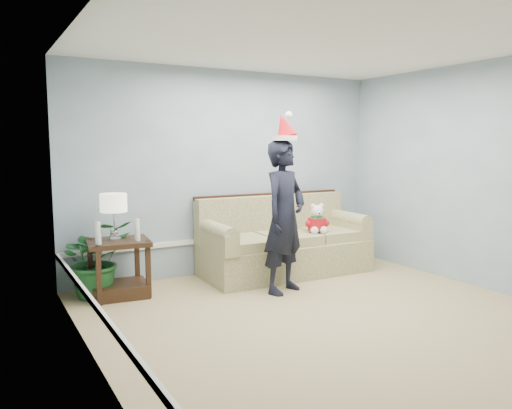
{
  "coord_description": "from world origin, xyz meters",
  "views": [
    {
      "loc": [
        -3.02,
        -3.52,
        1.73
      ],
      "look_at": [
        -0.13,
        1.55,
        1.02
      ],
      "focal_mm": 35.0,
      "sensor_mm": 36.0,
      "label": 1
    }
  ],
  "objects_px": {
    "sofa": "(283,245)",
    "houseplant": "(95,259)",
    "table_lamp": "(114,205)",
    "side_table": "(119,275)",
    "teddy_bear": "(317,222)",
    "man": "(284,217)"
  },
  "relations": [
    {
      "from": "sofa",
      "to": "houseplant",
      "type": "xyz_separation_m",
      "value": [
        -2.43,
        0.14,
        0.07
      ]
    },
    {
      "from": "sofa",
      "to": "houseplant",
      "type": "bearing_deg",
      "value": 178.26
    },
    {
      "from": "sofa",
      "to": "table_lamp",
      "type": "xyz_separation_m",
      "value": [
        -2.24,
        0.01,
        0.68
      ]
    },
    {
      "from": "side_table",
      "to": "table_lamp",
      "type": "distance_m",
      "value": 0.8
    },
    {
      "from": "sofa",
      "to": "side_table",
      "type": "relative_size",
      "value": 3.07
    },
    {
      "from": "houseplant",
      "to": "teddy_bear",
      "type": "xyz_separation_m",
      "value": [
        2.81,
        -0.39,
        0.25
      ]
    },
    {
      "from": "houseplant",
      "to": "man",
      "type": "relative_size",
      "value": 0.49
    },
    {
      "from": "table_lamp",
      "to": "man",
      "type": "relative_size",
      "value": 0.3
    },
    {
      "from": "sofa",
      "to": "teddy_bear",
      "type": "distance_m",
      "value": 0.56
    },
    {
      "from": "side_table",
      "to": "teddy_bear",
      "type": "bearing_deg",
      "value": -5.79
    },
    {
      "from": "side_table",
      "to": "sofa",
      "type": "bearing_deg",
      "value": -0.26
    },
    {
      "from": "sofa",
      "to": "man",
      "type": "bearing_deg",
      "value": -120.23
    },
    {
      "from": "side_table",
      "to": "table_lamp",
      "type": "relative_size",
      "value": 1.39
    },
    {
      "from": "side_table",
      "to": "teddy_bear",
      "type": "relative_size",
      "value": 1.86
    },
    {
      "from": "side_table",
      "to": "man",
      "type": "bearing_deg",
      "value": -23.83
    },
    {
      "from": "table_lamp",
      "to": "side_table",
      "type": "bearing_deg",
      "value": -6.9
    },
    {
      "from": "man",
      "to": "houseplant",
      "type": "bearing_deg",
      "value": 132.03
    },
    {
      "from": "sofa",
      "to": "houseplant",
      "type": "relative_size",
      "value": 2.58
    },
    {
      "from": "man",
      "to": "side_table",
      "type": "bearing_deg",
      "value": 132.83
    },
    {
      "from": "sofa",
      "to": "man",
      "type": "relative_size",
      "value": 1.27
    },
    {
      "from": "teddy_bear",
      "to": "sofa",
      "type": "bearing_deg",
      "value": 166.42
    },
    {
      "from": "houseplant",
      "to": "teddy_bear",
      "type": "relative_size",
      "value": 2.22
    }
  ]
}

